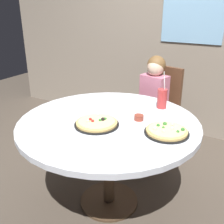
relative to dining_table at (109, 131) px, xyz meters
The scene contains 9 objects.
ground_plane 0.66m from the dining_table, ahead, with size 8.00×8.00×0.00m, color #4C4238.
wall_with_window 1.87m from the dining_table, 89.97° to the left, with size 5.20×0.14×2.90m.
dining_table is the anchor object (origin of this frame).
chair_wooden 1.02m from the dining_table, 88.79° to the left, with size 0.48×0.48×0.95m.
diner_child 0.86m from the dining_table, 91.21° to the left, with size 0.33×0.43×1.08m.
pizza_veggie 0.16m from the dining_table, 105.82° to the right, with size 0.32×0.32×0.05m.
pizza_cheese 0.45m from the dining_table, ahead, with size 0.30×0.30×0.05m.
soda_cup 0.53m from the dining_table, 60.71° to the left, with size 0.08×0.08×0.31m.
sauce_bowl 0.25m from the dining_table, 32.03° to the left, with size 0.07×0.07×0.04m, color brown.
Camera 1 is at (0.92, -1.54, 1.55)m, focal length 42.58 mm.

